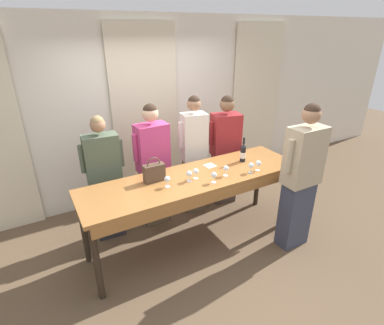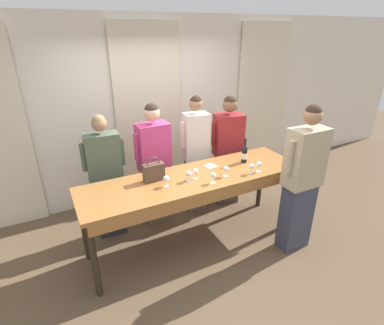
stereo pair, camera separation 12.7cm
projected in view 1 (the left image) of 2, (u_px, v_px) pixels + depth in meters
The scene contains 21 objects.
ground_plane at pixel (195, 241), 3.99m from camera, with size 18.00×18.00×0.00m, color brown.
wall_back at pixel (144, 111), 4.67m from camera, with size 12.00×0.06×2.80m.
curtain_panel_center at pixel (146, 116), 4.65m from camera, with size 1.06×0.03×2.69m.
curtain_panel_right at pixel (256, 100), 5.64m from camera, with size 1.06×0.03×2.69m.
tasting_bar at pixel (196, 184), 3.61m from camera, with size 2.76×0.77×0.96m.
wine_bottle at pixel (243, 153), 3.95m from camera, with size 0.08×0.08×0.33m.
handbag at pixel (154, 172), 3.44m from camera, with size 0.24×0.10×0.30m.
wine_glass_front_left at pixel (251, 166), 3.65m from camera, with size 0.07×0.07×0.13m.
wine_glass_front_mid at pixel (189, 174), 3.44m from camera, with size 0.07×0.07×0.13m.
wine_glass_front_right at pixel (214, 175), 3.41m from camera, with size 0.07×0.07×0.13m.
wine_glass_center_left at pixel (258, 164), 3.70m from camera, with size 0.07×0.07×0.13m.
wine_glass_center_mid at pixel (226, 169), 3.57m from camera, with size 0.07×0.07×0.13m.
wine_glass_center_right at pixel (167, 179), 3.32m from camera, with size 0.07×0.07×0.13m.
wine_glass_back_left at pixel (196, 172), 3.50m from camera, with size 0.07×0.07×0.13m.
napkin at pixel (210, 166), 3.86m from camera, with size 0.15×0.15×0.00m.
pen at pixel (151, 173), 3.66m from camera, with size 0.08×0.12×0.01m.
guest_olive_jacket at pixel (105, 179), 3.77m from camera, with size 0.53×0.25×1.67m.
guest_pink_top at pixel (153, 166), 4.05m from camera, with size 0.53×0.27×1.73m.
guest_cream_sweater at pixel (194, 155), 4.33m from camera, with size 0.46×0.29×1.77m.
guest_striped_shirt at pixel (225, 150), 4.59m from camera, with size 0.53×0.36×1.72m.
host_pouring at pixel (301, 179), 3.58m from camera, with size 0.56×0.27×1.85m.
Camera 1 is at (-1.62, -2.77, 2.59)m, focal length 28.00 mm.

